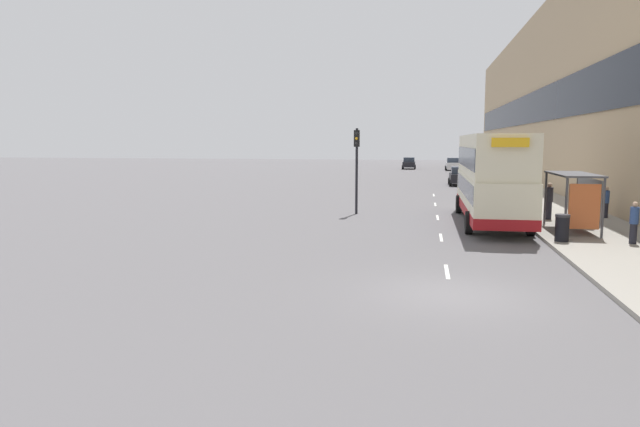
{
  "coord_description": "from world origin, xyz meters",
  "views": [
    {
      "loc": [
        -0.78,
        -14.93,
        3.99
      ],
      "look_at": [
        -6.15,
        14.59,
        0.18
      ],
      "focal_mm": 32.0,
      "sensor_mm": 36.0,
      "label": 1
    }
  ],
  "objects": [
    {
      "name": "pedestrian_at_shelter",
      "position": [
        7.08,
        8.11,
        0.96
      ],
      "size": [
        0.32,
        0.32,
        1.6
      ],
      "color": "#23232D",
      "rests_on": "ground_plane"
    },
    {
      "name": "lane_mark_4",
      "position": [
        0.0,
        28.15,
        0.01
      ],
      "size": [
        0.12,
        2.0,
        0.01
      ],
      "color": "silver",
      "rests_on": "ground_plane"
    },
    {
      "name": "terrace_facade",
      "position": [
        10.49,
        38.5,
        7.86
      ],
      "size": [
        3.1,
        93.0,
        15.72
      ],
      "color": "tan",
      "rests_on": "ground_plane"
    },
    {
      "name": "car_2",
      "position": [
        -2.9,
        68.89,
        0.83
      ],
      "size": [
        1.95,
        3.95,
        1.67
      ],
      "rotation": [
        0.0,
        0.0,
        3.14
      ],
      "color": "black",
      "rests_on": "ground_plane"
    },
    {
      "name": "pavement",
      "position": [
        6.5,
        38.5,
        0.07
      ],
      "size": [
        5.0,
        93.0,
        0.14
      ],
      "color": "gray",
      "rests_on": "ground_plane"
    },
    {
      "name": "ground_plane",
      "position": [
        0.0,
        0.0,
        0.0
      ],
      "size": [
        220.0,
        220.0,
        0.0
      ],
      "primitive_type": "plane",
      "color": "#5B595B"
    },
    {
      "name": "traffic_light_far_kerb",
      "position": [
        -4.4,
        16.19,
        3.17
      ],
      "size": [
        0.3,
        0.32,
        4.7
      ],
      "color": "black",
      "rests_on": "ground_plane"
    },
    {
      "name": "pedestrian_4",
      "position": [
        6.61,
        12.18,
        1.09
      ],
      "size": [
        0.37,
        0.37,
        1.86
      ],
      "color": "#23232D",
      "rests_on": "ground_plane"
    },
    {
      "name": "lane_mark_2",
      "position": [
        0.0,
        15.41,
        0.01
      ],
      "size": [
        0.12,
        2.0,
        0.01
      ],
      "color": "silver",
      "rests_on": "ground_plane"
    },
    {
      "name": "pedestrian_3",
      "position": [
        8.32,
        15.79,
        0.95
      ],
      "size": [
        0.32,
        0.32,
        1.59
      ],
      "color": "#23232D",
      "rests_on": "ground_plane"
    },
    {
      "name": "double_decker_bus_near",
      "position": [
        2.47,
        13.71,
        2.29
      ],
      "size": [
        2.85,
        11.39,
        4.3
      ],
      "color": "beige",
      "rests_on": "ground_plane"
    },
    {
      "name": "car_0",
      "position": [
        2.47,
        38.43,
        0.84
      ],
      "size": [
        1.93,
        4.14,
        1.69
      ],
      "color": "black",
      "rests_on": "ground_plane"
    },
    {
      "name": "car_1",
      "position": [
        3.16,
        65.98,
        0.85
      ],
      "size": [
        2.0,
        3.9,
        1.72
      ],
      "color": "silver",
      "rests_on": "ground_plane"
    },
    {
      "name": "lane_mark_1",
      "position": [
        0.0,
        9.04,
        0.01
      ],
      "size": [
        0.12,
        2.0,
        0.01
      ],
      "color": "silver",
      "rests_on": "ground_plane"
    },
    {
      "name": "lane_mark_0",
      "position": [
        0.0,
        2.66,
        0.01
      ],
      "size": [
        0.12,
        2.0,
        0.01
      ],
      "color": "silver",
      "rests_on": "ground_plane"
    },
    {
      "name": "pedestrian_1",
      "position": [
        5.37,
        14.73,
        1.07
      ],
      "size": [
        0.36,
        0.36,
        1.83
      ],
      "color": "#23232D",
      "rests_on": "ground_plane"
    },
    {
      "name": "lane_mark_3",
      "position": [
        0.0,
        21.78,
        0.01
      ],
      "size": [
        0.12,
        2.0,
        0.01
      ],
      "color": "silver",
      "rests_on": "ground_plane"
    },
    {
      "name": "litter_bin",
      "position": [
        4.55,
        8.18,
        0.67
      ],
      "size": [
        0.55,
        0.55,
        1.05
      ],
      "color": "black",
      "rests_on": "ground_plane"
    },
    {
      "name": "bus_shelter",
      "position": [
        5.77,
        10.9,
        1.88
      ],
      "size": [
        1.6,
        4.2,
        2.48
      ],
      "color": "#4C4C51",
      "rests_on": "ground_plane"
    }
  ]
}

